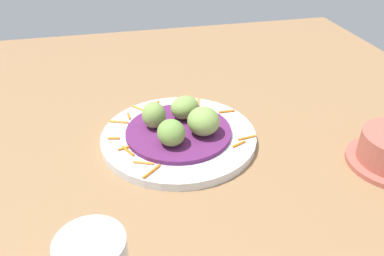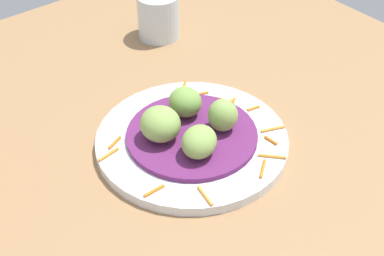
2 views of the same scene
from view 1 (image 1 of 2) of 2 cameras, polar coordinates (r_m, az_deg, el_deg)
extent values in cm
cube|color=#936D47|center=(73.35, 1.79, 0.29)|extent=(110.00, 110.00, 2.00)
cylinder|color=silver|center=(67.14, -1.95, -1.33)|extent=(26.49, 26.49, 1.44)
cylinder|color=#60235B|center=(66.54, -1.97, -0.54)|extent=(18.01, 18.01, 0.77)
cylinder|color=orange|center=(58.38, -5.91, -6.32)|extent=(2.79, 3.12, 0.40)
cylinder|color=orange|center=(74.40, -7.71, 2.85)|extent=(2.98, 2.75, 0.40)
cylinder|color=orange|center=(65.98, 8.04, -1.39)|extent=(0.85, 3.29, 0.40)
cylinder|color=orange|center=(75.41, -5.78, 3.41)|extent=(2.28, 2.89, 0.40)
cylinder|color=orange|center=(72.24, -9.20, 1.74)|extent=(2.19, 0.56, 0.40)
cylinder|color=orange|center=(63.84, -9.70, -2.84)|extent=(0.99, 2.58, 0.40)
cylinder|color=orange|center=(64.23, 6.88, -2.33)|extent=(1.38, 2.58, 0.40)
cylinder|color=orange|center=(75.96, 1.12, 3.81)|extent=(3.53, 1.10, 0.40)
cylinder|color=orange|center=(66.48, -11.39, -1.46)|extent=(0.78, 2.01, 0.40)
cylinder|color=orange|center=(70.83, -10.65, 0.91)|extent=(1.66, 3.44, 0.40)
cylinder|color=orange|center=(60.20, -7.14, -5.05)|extent=(1.61, 3.15, 0.40)
cylinder|color=orange|center=(72.89, 5.14, 2.35)|extent=(0.44, 2.99, 0.40)
cylinder|color=orange|center=(63.06, -9.35, -3.30)|extent=(3.02, 1.81, 0.40)
ellipsoid|color=#84A851|center=(64.22, 1.68, 1.01)|extent=(5.93, 5.75, 4.68)
ellipsoid|color=#84A851|center=(68.83, -1.07, 3.02)|extent=(6.44, 6.76, 4.03)
ellipsoid|color=#84A851|center=(66.24, -5.59, 1.90)|extent=(5.53, 5.50, 4.66)
ellipsoid|color=#759E47|center=(61.72, -3.06, -0.69)|extent=(5.56, 5.34, 4.26)
camera|label=2|loc=(1.14, 16.05, 38.98)|focal=54.12mm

